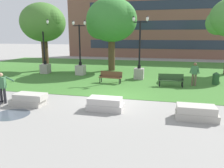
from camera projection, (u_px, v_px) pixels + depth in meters
ground_plane at (116, 99)px, 12.97m from camera, size 140.00×140.00×0.00m
grass_lawn at (137, 72)px, 22.46m from camera, size 40.00×20.00×0.02m
concrete_block_center at (29, 99)px, 11.73m from camera, size 1.91×0.90×0.64m
concrete_block_left at (105, 104)px, 10.96m from camera, size 1.80×0.90×0.64m
concrete_block_right at (196, 113)px, 9.74m from camera, size 1.80×0.90×0.64m
person_skateboarder at (2, 86)px, 11.88m from camera, size 1.06×0.80×1.71m
skateboard at (0, 104)px, 11.68m from camera, size 0.62×1.01×0.14m
puddle at (12, 114)px, 10.37m from camera, size 1.69×1.69×0.01m
park_bench_near_left at (111, 76)px, 17.02m from camera, size 1.85×0.73×0.90m
park_bench_far_left at (171, 79)px, 15.89m from camera, size 1.84×0.67×0.90m
lamp_post_left at (80, 64)px, 20.39m from camera, size 1.32×0.80×4.99m
lamp_post_center at (45, 63)px, 21.19m from camera, size 1.32×0.80×5.12m
lamp_post_right at (139, 67)px, 18.45m from camera, size 1.32×0.80×5.19m
tree_far_left at (43, 23)px, 22.20m from camera, size 4.76×4.54×6.84m
tree_far_right at (111, 21)px, 22.11m from camera, size 5.39×5.14×7.33m
trash_bin at (216, 78)px, 16.44m from camera, size 0.49×0.49×0.96m
person_bystander_near_lawn at (195, 73)px, 15.99m from camera, size 0.74×0.36×1.71m
building_facade_distant at (163, 22)px, 34.46m from camera, size 31.98×1.03×11.35m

